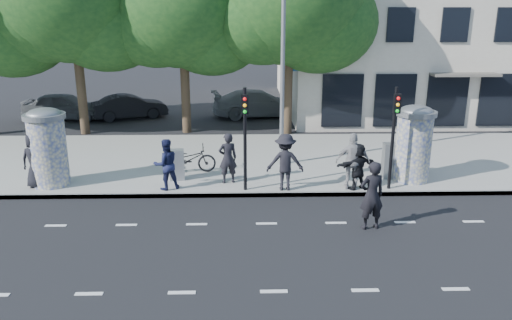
{
  "coord_description": "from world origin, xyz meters",
  "views": [
    {
      "loc": [
        -0.62,
        -11.75,
        5.88
      ],
      "look_at": [
        -0.25,
        3.5,
        1.28
      ],
      "focal_mm": 35.0,
      "sensor_mm": 36.0,
      "label": 1
    }
  ],
  "objects_px": {
    "ad_column_right": "(414,142)",
    "cabinet_left": "(177,165)",
    "street_lamp": "(283,41)",
    "ped_c": "(166,164)",
    "ad_column_left": "(48,145)",
    "bicycle": "(189,159)",
    "traffic_pole_far": "(394,128)",
    "car_left": "(64,106)",
    "traffic_pole_near": "(245,129)",
    "ped_b": "(228,158)",
    "car_mid": "(130,107)",
    "ped_e": "(353,161)",
    "man_road": "(372,195)",
    "cabinet_right": "(391,161)",
    "ped_a": "(36,160)",
    "ped_f": "(358,166)",
    "car_right": "(258,103)",
    "ped_d": "(285,162)"
  },
  "relations": [
    {
      "from": "bicycle",
      "to": "traffic_pole_near",
      "type": "bearing_deg",
      "value": -139.79
    },
    {
      "from": "man_road",
      "to": "ad_column_right",
      "type": "bearing_deg",
      "value": -135.42
    },
    {
      "from": "ad_column_right",
      "to": "ped_b",
      "type": "bearing_deg",
      "value": -178.85
    },
    {
      "from": "ped_b",
      "to": "cabinet_left",
      "type": "bearing_deg",
      "value": -25.64
    },
    {
      "from": "ped_e",
      "to": "cabinet_left",
      "type": "bearing_deg",
      "value": -3.18
    },
    {
      "from": "street_lamp",
      "to": "man_road",
      "type": "height_order",
      "value": "street_lamp"
    },
    {
      "from": "bicycle",
      "to": "traffic_pole_far",
      "type": "bearing_deg",
      "value": -112.16
    },
    {
      "from": "ad_column_left",
      "to": "street_lamp",
      "type": "bearing_deg",
      "value": 14.94
    },
    {
      "from": "traffic_pole_near",
      "to": "street_lamp",
      "type": "distance_m",
      "value": 4.07
    },
    {
      "from": "ped_b",
      "to": "car_right",
      "type": "relative_size",
      "value": 0.34
    },
    {
      "from": "ad_column_right",
      "to": "ped_e",
      "type": "height_order",
      "value": "ad_column_right"
    },
    {
      "from": "ad_column_right",
      "to": "cabinet_left",
      "type": "distance_m",
      "value": 8.24
    },
    {
      "from": "ped_d",
      "to": "ped_e",
      "type": "bearing_deg",
      "value": -178.6
    },
    {
      "from": "cabinet_right",
      "to": "ped_f",
      "type": "bearing_deg",
      "value": -140.89
    },
    {
      "from": "bicycle",
      "to": "ped_f",
      "type": "bearing_deg",
      "value": -114.42
    },
    {
      "from": "ad_column_left",
      "to": "car_mid",
      "type": "relative_size",
      "value": 0.65
    },
    {
      "from": "ped_b",
      "to": "ped_f",
      "type": "relative_size",
      "value": 1.12
    },
    {
      "from": "car_mid",
      "to": "ad_column_left",
      "type": "bearing_deg",
      "value": 157.6
    },
    {
      "from": "ped_d",
      "to": "car_mid",
      "type": "bearing_deg",
      "value": -56.18
    },
    {
      "from": "ad_column_left",
      "to": "ped_b",
      "type": "distance_m",
      "value": 6.03
    },
    {
      "from": "ped_e",
      "to": "bicycle",
      "type": "relative_size",
      "value": 0.98
    },
    {
      "from": "ped_a",
      "to": "ped_b",
      "type": "bearing_deg",
      "value": -178.05
    },
    {
      "from": "ped_d",
      "to": "man_road",
      "type": "relative_size",
      "value": 0.96
    },
    {
      "from": "ped_d",
      "to": "ped_c",
      "type": "bearing_deg",
      "value": -0.55
    },
    {
      "from": "traffic_pole_far",
      "to": "ped_b",
      "type": "relative_size",
      "value": 1.94
    },
    {
      "from": "car_left",
      "to": "ad_column_right",
      "type": "bearing_deg",
      "value": -123.01
    },
    {
      "from": "ad_column_left",
      "to": "car_right",
      "type": "relative_size",
      "value": 0.51
    },
    {
      "from": "cabinet_right",
      "to": "ped_e",
      "type": "bearing_deg",
      "value": -144.0
    },
    {
      "from": "cabinet_left",
      "to": "cabinet_right",
      "type": "relative_size",
      "value": 0.86
    },
    {
      "from": "street_lamp",
      "to": "ped_e",
      "type": "bearing_deg",
      "value": -52.39
    },
    {
      "from": "street_lamp",
      "to": "bicycle",
      "type": "bearing_deg",
      "value": -165.31
    },
    {
      "from": "street_lamp",
      "to": "ped_b",
      "type": "distance_m",
      "value": 4.73
    },
    {
      "from": "traffic_pole_far",
      "to": "car_mid",
      "type": "xyz_separation_m",
      "value": [
        -11.26,
        12.29,
        -1.56
      ]
    },
    {
      "from": "ped_b",
      "to": "car_mid",
      "type": "distance_m",
      "value": 12.92
    },
    {
      "from": "ped_a",
      "to": "car_mid",
      "type": "distance_m",
      "value": 11.84
    },
    {
      "from": "traffic_pole_near",
      "to": "car_mid",
      "type": "relative_size",
      "value": 0.83
    },
    {
      "from": "cabinet_left",
      "to": "ped_a",
      "type": "bearing_deg",
      "value": -178.69
    },
    {
      "from": "traffic_pole_far",
      "to": "bicycle",
      "type": "height_order",
      "value": "traffic_pole_far"
    },
    {
      "from": "traffic_pole_far",
      "to": "car_left",
      "type": "height_order",
      "value": "traffic_pole_far"
    },
    {
      "from": "traffic_pole_near",
      "to": "ad_column_left",
      "type": "bearing_deg",
      "value": 173.89
    },
    {
      "from": "car_left",
      "to": "car_right",
      "type": "xyz_separation_m",
      "value": [
        10.8,
        0.65,
        0.0
      ]
    },
    {
      "from": "bicycle",
      "to": "cabinet_left",
      "type": "relative_size",
      "value": 1.8
    },
    {
      "from": "man_road",
      "to": "cabinet_left",
      "type": "height_order",
      "value": "man_road"
    },
    {
      "from": "ped_b",
      "to": "car_mid",
      "type": "bearing_deg",
      "value": -76.85
    },
    {
      "from": "ped_a",
      "to": "ped_c",
      "type": "relative_size",
      "value": 1.1
    },
    {
      "from": "traffic_pole_far",
      "to": "car_right",
      "type": "bearing_deg",
      "value": 107.54
    },
    {
      "from": "traffic_pole_far",
      "to": "man_road",
      "type": "xyz_separation_m",
      "value": [
        -1.32,
        -2.76,
        -1.25
      ]
    },
    {
      "from": "traffic_pole_far",
      "to": "ped_a",
      "type": "distance_m",
      "value": 11.83
    },
    {
      "from": "street_lamp",
      "to": "ped_c",
      "type": "relative_size",
      "value": 4.67
    },
    {
      "from": "ped_f",
      "to": "man_road",
      "type": "relative_size",
      "value": 0.8
    }
  ]
}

